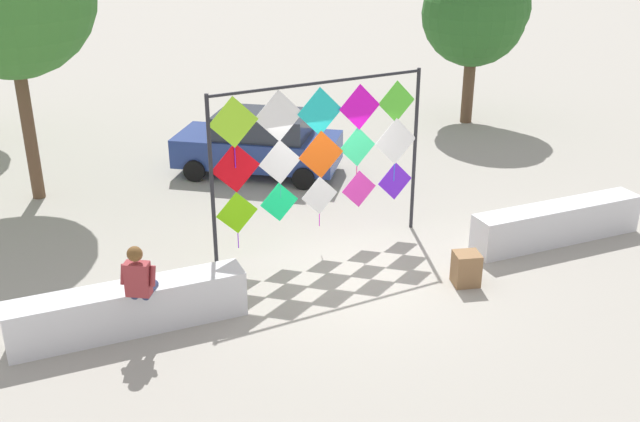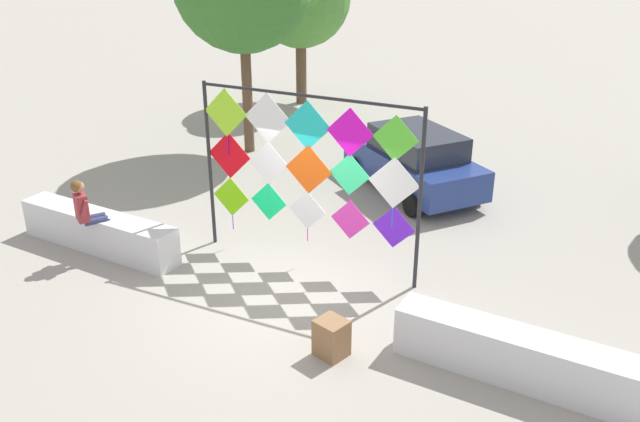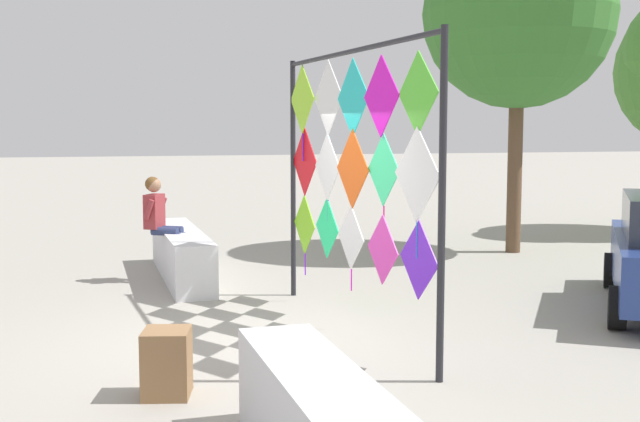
{
  "view_description": "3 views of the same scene",
  "coord_description": "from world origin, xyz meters",
  "views": [
    {
      "loc": [
        -5.26,
        -10.46,
        6.24
      ],
      "look_at": [
        -0.7,
        0.22,
        1.25
      ],
      "focal_mm": 41.87,
      "sensor_mm": 36.0,
      "label": 1
    },
    {
      "loc": [
        5.42,
        -8.22,
        5.97
      ],
      "look_at": [
        0.33,
        0.7,
        1.41
      ],
      "focal_mm": 37.56,
      "sensor_mm": 36.0,
      "label": 2
    },
    {
      "loc": [
        8.45,
        -1.67,
        2.33
      ],
      "look_at": [
        0.33,
        0.72,
        1.46
      ],
      "focal_mm": 45.39,
      "sensor_mm": 36.0,
      "label": 3
    }
  ],
  "objects": [
    {
      "name": "cardboard_box_large",
      "position": [
        1.5,
        -1.02,
        0.29
      ],
      "size": [
        0.52,
        0.49,
        0.59
      ],
      "primitive_type": "cube",
      "rotation": [
        0.0,
        0.0,
        -0.25
      ],
      "color": "olive",
      "rests_on": "ground"
    },
    {
      "name": "plaza_ledge_right",
      "position": [
        4.06,
        -0.24,
        0.37
      ],
      "size": [
        3.59,
        0.58,
        0.75
      ],
      "primitive_type": "cube",
      "color": "silver",
      "rests_on": "ground"
    },
    {
      "name": "plaza_ledge_left",
      "position": [
        -4.06,
        -0.24,
        0.37
      ],
      "size": [
        3.59,
        0.58,
        0.75
      ],
      "primitive_type": "cube",
      "color": "silver",
      "rests_on": "ground"
    },
    {
      "name": "seated_vendor",
      "position": [
        -3.88,
        -0.54,
        0.95
      ],
      "size": [
        0.68,
        0.77,
        1.6
      ],
      "color": "navy",
      "rests_on": "ground"
    },
    {
      "name": "ground",
      "position": [
        0.0,
        0.0,
        0.0
      ],
      "size": [
        120.0,
        120.0,
        0.0
      ],
      "primitive_type": "plane",
      "color": "#9E998E"
    },
    {
      "name": "parked_car",
      "position": [
        0.04,
        5.62,
        0.75
      ],
      "size": [
        4.09,
        3.53,
        1.49
      ],
      "color": "navy",
      "rests_on": "ground"
    },
    {
      "name": "kite_display_rack",
      "position": [
        -0.28,
        1.27,
        1.99
      ],
      "size": [
        4.2,
        0.39,
        3.24
      ],
      "color": "#232328",
      "rests_on": "ground"
    }
  ]
}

